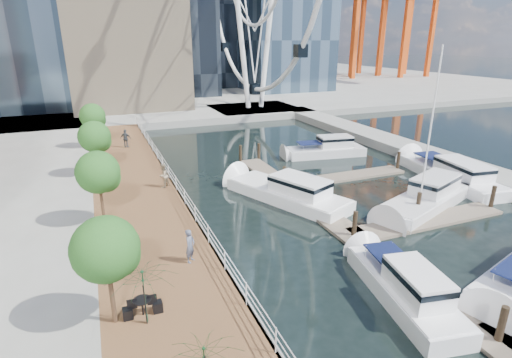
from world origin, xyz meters
The scene contains 14 objects.
ground centered at (0.00, 0.00, 0.00)m, with size 520.00×520.00×0.00m, color black.
boardwalk centered at (-9.00, 15.00, 0.50)m, with size 6.00×60.00×1.00m, color brown.
seawall centered at (-6.00, 15.00, 0.50)m, with size 0.25×60.00×1.00m, color #595954.
land_far centered at (0.00, 102.00, 0.50)m, with size 200.00×114.00×1.00m, color gray.
breakwater centered at (20.00, 20.00, 0.50)m, with size 4.00×60.00×1.00m, color gray.
pier centered at (14.00, 52.00, 0.50)m, with size 14.00×12.00×1.00m, color gray.
railing centered at (-6.10, 15.00, 1.52)m, with size 0.10×60.00×1.05m, color white, non-canonical shape.
floating_docks centered at (7.97, 9.98, 0.49)m, with size 16.00×34.00×2.60m.
port_cranes centered at (67.67, 95.67, 20.00)m, with size 40.00×52.00×38.00m.
street_trees centered at (-11.40, 14.00, 4.29)m, with size 2.60×42.60×4.60m.
pedestrian_near centered at (-7.48, 7.40, 1.90)m, with size 0.65×0.43×1.80m, color #4C5165.
pedestrian_mid centered at (-6.86, 19.02, 1.93)m, with size 0.91×0.71×1.86m, color gray.
pedestrian_far centered at (-8.43, 32.61, 1.97)m, with size 1.13×0.47×1.93m, color #333A40.
moored_yachts centered at (10.05, 10.51, 0.00)m, with size 21.53×37.26×11.50m.
Camera 1 is at (-11.14, -10.51, 11.79)m, focal length 28.00 mm.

